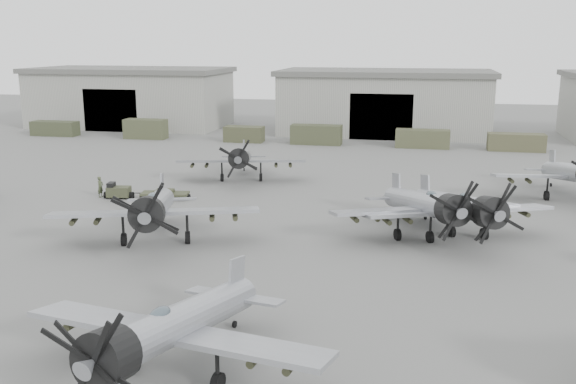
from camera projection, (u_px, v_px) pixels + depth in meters
The scene contains 17 objects.
ground at pixel (299, 308), 31.08m from camera, with size 220.00×220.00×0.00m, color #5A5B58.
hangar_left at pixel (131, 97), 96.75m from camera, with size 29.00×14.80×8.70m.
hangar_center at pixel (385, 102), 89.06m from camera, with size 29.00×14.80×8.70m.
support_truck_0 at pixel (55, 128), 87.31m from camera, with size 6.34×2.20×1.96m, color #383D28.
support_truck_1 at pixel (146, 129), 84.55m from camera, with size 5.53×2.20×2.56m, color #40442D.
support_truck_2 at pixel (244, 134), 81.88m from camera, with size 4.96×2.20×1.99m, color #3D3F29.
support_truck_3 at pixel (316, 135), 79.93m from camera, with size 6.31×2.20×2.42m, color #3C402A.
support_truck_4 at pixel (422, 139), 77.33m from camera, with size 6.41×2.20×2.20m, color #45482F.
support_truck_5 at pixel (516, 142), 75.16m from camera, with size 6.47×2.20×2.04m, color #48472F.
aircraft_near_1 at pixel (170, 328), 23.71m from camera, with size 12.44×11.20×4.94m.
aircraft_mid_1 at pixel (154, 208), 40.08m from camera, with size 13.21×11.89×5.29m.
aircraft_mid_2 at pixel (427, 205), 41.39m from camera, with size 12.26×11.10×5.00m.
aircraft_far_0 at pixel (241, 158), 58.51m from camera, with size 11.91×10.72×4.73m.
aircraft_far_1 at pixel (573, 173), 51.29m from camera, with size 12.56×11.30×4.99m.
aircraft_extra_210 at pixel (460, 207), 40.84m from camera, with size 12.26×11.10×5.00m.
tug_trailer at pixel (136, 192), 52.50m from camera, with size 6.78×2.21×1.34m.
ground_crew at pixel (100, 187), 52.90m from camera, with size 0.63×0.41×1.73m, color #3F472E.
Camera 1 is at (5.48, -28.44, 12.61)m, focal length 40.00 mm.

